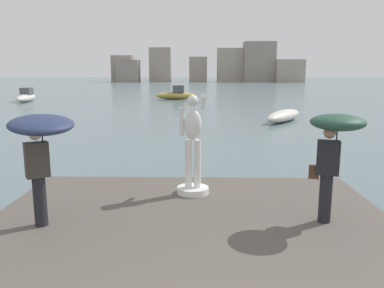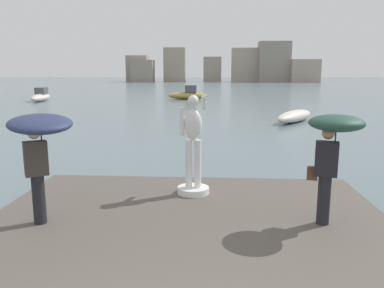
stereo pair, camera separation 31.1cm
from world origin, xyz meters
name	(u,v)px [view 1 (the left image)]	position (x,y,z in m)	size (l,w,h in m)	color
ground_plane	(198,100)	(0.00, 40.00, 0.00)	(400.00, 400.00, 0.00)	slate
statue_white_figure	(193,153)	(0.01, 5.97, 1.31)	(0.71, 0.92, 2.20)	white
onlooker_left	(41,137)	(-2.55, 4.18, 1.96)	(1.51, 1.52, 1.98)	black
onlooker_right	(334,138)	(2.49, 4.38, 1.92)	(1.15, 1.15, 1.95)	black
boat_near	(26,97)	(-18.23, 37.90, 0.52)	(2.14, 5.58, 1.44)	silver
boat_mid	(284,116)	(5.48, 21.84, 0.36)	(3.55, 4.80, 0.71)	silver
boat_far	(176,95)	(-2.55, 41.50, 0.55)	(4.59, 1.50, 1.60)	#B2993D
distant_skyline	(213,66)	(4.34, 123.24, 5.08)	(61.26, 11.93, 12.53)	gray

